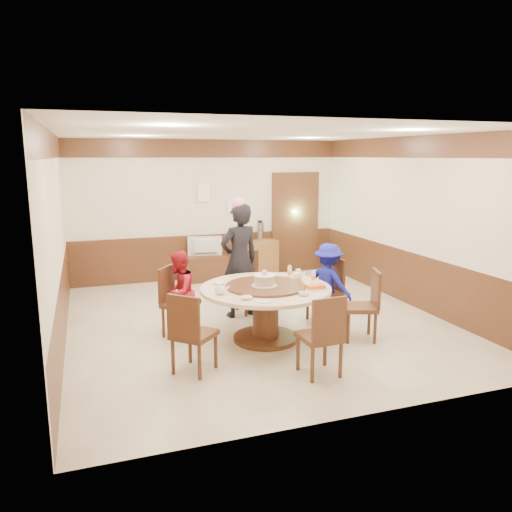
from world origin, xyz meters
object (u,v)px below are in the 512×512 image
object	(u,v)px
banquet_table	(266,302)
person_standing	(239,260)
person_red	(179,292)
television	(205,246)
tv_stand	(205,268)
side_cabinet	(258,258)
birthday_cake	(264,280)
shrimp_platter	(315,287)
person_blue	(328,283)
thermos	(260,231)

from	to	relation	value
banquet_table	person_standing	world-z (taller)	person_standing
person_red	television	size ratio (longest dim) A/B	1.72
tv_stand	side_cabinet	bearing A→B (deg)	1.52
birthday_cake	side_cabinet	distance (m)	3.82
tv_stand	birthday_cake	bearing A→B (deg)	-90.52
tv_stand	side_cabinet	distance (m)	1.14
birthday_cake	person_red	bearing A→B (deg)	144.95
banquet_table	television	bearing A→B (deg)	90.04
person_standing	birthday_cake	xyz separation A→B (m)	(-0.02, -1.19, -0.03)
side_cabinet	birthday_cake	bearing A→B (deg)	-107.92
shrimp_platter	side_cabinet	distance (m)	3.95
television	person_standing	bearing A→B (deg)	99.79
shrimp_platter	tv_stand	xyz separation A→B (m)	(-0.58, 3.86, -0.53)
person_red	birthday_cake	bearing A→B (deg)	88.45
person_standing	tv_stand	world-z (taller)	person_standing
person_blue	thermos	bearing A→B (deg)	-29.96
banquet_table	thermos	bearing A→B (deg)	71.68
banquet_table	tv_stand	xyz separation A→B (m)	(-0.00, 3.53, -0.28)
birthday_cake	thermos	distance (m)	3.80
person_blue	side_cabinet	size ratio (longest dim) A/B	1.51
television	banquet_table	bearing A→B (deg)	100.17
television	side_cabinet	world-z (taller)	television
shrimp_platter	person_standing	bearing A→B (deg)	111.86
banquet_table	person_red	bearing A→B (deg)	147.43
person_standing	shrimp_platter	world-z (taller)	person_standing
tv_stand	thermos	xyz separation A→B (m)	(1.18, 0.03, 0.69)
side_cabinet	thermos	world-z (taller)	thermos
banquet_table	television	world-z (taller)	television
banquet_table	person_red	size ratio (longest dim) A/B	1.49
banquet_table	birthday_cake	world-z (taller)	birthday_cake
thermos	shrimp_platter	bearing A→B (deg)	-98.82
person_red	television	distance (m)	3.05
person_standing	person_red	size ratio (longest dim) A/B	1.50
banquet_table	side_cabinet	world-z (taller)	banquet_table
birthday_cake	side_cabinet	xyz separation A→B (m)	(1.17, 3.60, -0.48)
television	person_red	bearing A→B (deg)	79.94
birthday_cake	banquet_table	bearing A→B (deg)	49.96
person_red	birthday_cake	xyz separation A→B (m)	(1.02, -0.71, 0.27)
banquet_table	person_standing	size ratio (longest dim) A/B	0.99
birthday_cake	television	world-z (taller)	birthday_cake
person_standing	tv_stand	distance (m)	2.47
birthday_cake	television	bearing A→B (deg)	89.48
tv_stand	person_standing	bearing A→B (deg)	-90.34
birthday_cake	person_standing	bearing A→B (deg)	89.11
birthday_cake	shrimp_platter	distance (m)	0.68
person_red	person_blue	distance (m)	2.22
person_red	birthday_cake	distance (m)	1.27
person_red	shrimp_platter	bearing A→B (deg)	91.85
banquet_table	tv_stand	distance (m)	3.54
person_red	shrimp_platter	xyz separation A→B (m)	(1.63, -1.00, 0.19)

